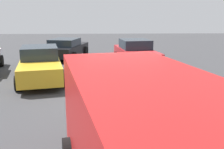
# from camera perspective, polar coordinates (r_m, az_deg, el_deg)

# --- Properties ---
(ground_plane) EXTENTS (60.00, 60.00, 0.00)m
(ground_plane) POSITION_cam_1_polar(r_m,az_deg,el_deg) (8.94, 1.93, -5.60)
(ground_plane) COLOR #38383A
(art_car_decorated) EXTENTS (4.54, 2.17, 1.61)m
(art_car_decorated) POSITION_cam_1_polar(r_m,az_deg,el_deg) (8.75, 1.96, -1.18)
(art_car_decorated) COLOR beige
(art_car_decorated) RESTS_ON ground
(parked_sedan_behind_left) EXTENTS (4.66, 2.44, 1.49)m
(parked_sedan_behind_left) POSITION_cam_1_polar(r_m,az_deg,el_deg) (14.74, 5.38, 4.91)
(parked_sedan_behind_left) COLOR red
(parked_sedan_behind_left) RESTS_ON ground
(parked_sedan_row_back_far) EXTENTS (4.53, 2.69, 1.34)m
(parked_sedan_row_back_far) POSITION_cam_1_polar(r_m,az_deg,el_deg) (17.25, -10.23, 5.88)
(parked_sedan_row_back_far) COLOR black
(parked_sedan_row_back_far) RESTS_ON ground
(parked_sedan_row_back_center) EXTENTS (4.78, 2.67, 1.50)m
(parked_sedan_row_back_center) POSITION_cam_1_polar(r_m,az_deg,el_deg) (11.75, -15.93, 2.25)
(parked_sedan_row_back_center) COLOR gold
(parked_sedan_row_back_center) RESTS_ON ground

